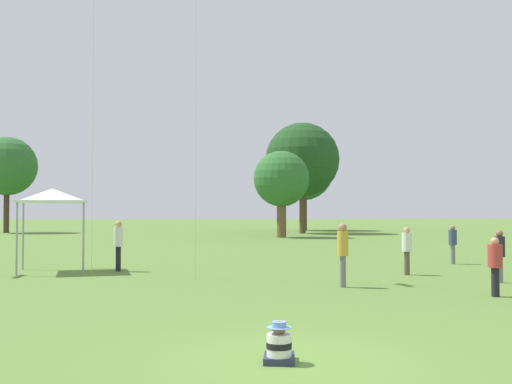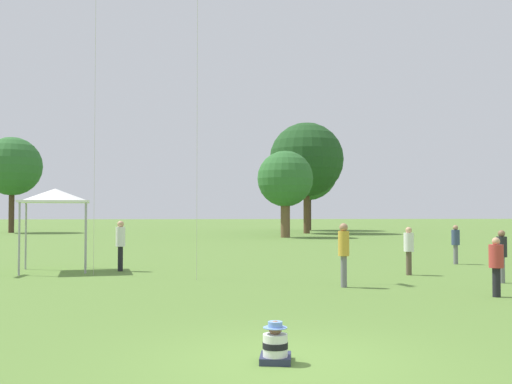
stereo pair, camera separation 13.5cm
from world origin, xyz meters
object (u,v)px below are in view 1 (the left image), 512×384
distant_tree_3 (303,170)px  person_standing_0 (343,248)px  person_standing_1 (118,241)px  distant_tree_2 (7,166)px  person_standing_5 (500,251)px  distant_tree_0 (281,179)px  distant_tree_1 (302,160)px  person_standing_7 (453,241)px  person_standing_3 (407,246)px  seated_toddler (279,346)px  canopy_tent (53,196)px  person_standing_6 (495,262)px

distant_tree_3 → person_standing_0: bearing=-97.9°
person_standing_1 → distant_tree_2: distant_tree_2 is taller
person_standing_5 → person_standing_0: bearing=-67.2°
person_standing_5 → distant_tree_0: bearing=-159.5°
distant_tree_1 → distant_tree_2: bearing=172.5°
person_standing_7 → distant_tree_0: distant_tree_0 is taller
person_standing_3 → distant_tree_2: distant_tree_2 is taller
person_standing_3 → person_standing_7: person_standing_3 is taller
person_standing_5 → distant_tree_1: bearing=-165.1°
person_standing_1 → distant_tree_2: (-16.78, 39.44, 5.55)m
person_standing_1 → person_standing_5: person_standing_1 is taller
person_standing_3 → distant_tree_3: distant_tree_3 is taller
person_standing_7 → distant_tree_0: bearing=-158.9°
person_standing_7 → seated_toddler: bearing=-18.6°
seated_toddler → canopy_tent: canopy_tent is taller
person_standing_1 → person_standing_6: bearing=-84.1°
person_standing_7 → distant_tree_1: size_ratio=0.15×
distant_tree_3 → person_standing_7: bearing=-90.9°
person_standing_0 → distant_tree_0: 32.32m
distant_tree_2 → person_standing_6: bearing=-59.7°
person_standing_1 → distant_tree_0: 28.71m
canopy_tent → distant_tree_3: size_ratio=0.29×
person_standing_7 → canopy_tent: (-15.74, -1.81, 1.76)m
person_standing_3 → distant_tree_3: size_ratio=0.16×
seated_toddler → distant_tree_0: size_ratio=0.09×
person_standing_3 → distant_tree_1: bearing=-121.0°
person_standing_3 → canopy_tent: 12.75m
person_standing_5 → canopy_tent: size_ratio=0.54×
person_standing_7 → distant_tree_1: bearing=-166.5°
seated_toddler → person_standing_7: (9.10, 15.38, 0.72)m
person_standing_6 → canopy_tent: bearing=-52.9°
seated_toddler → distant_tree_2: size_ratio=0.06×
person_standing_3 → person_standing_7: (3.29, 3.94, -0.02)m
seated_toddler → distant_tree_3: (9.75, 57.79, 6.51)m
person_standing_3 → canopy_tent: canopy_tent is taller
person_standing_5 → distant_tree_0: (-2.81, 31.38, 3.83)m
seated_toddler → person_standing_6: size_ratio=0.40×
person_standing_0 → canopy_tent: bearing=140.5°
person_standing_6 → distant_tree_0: bearing=-111.1°
person_standing_1 → canopy_tent: bearing=128.6°
person_standing_3 → distant_tree_2: bearing=-84.4°
person_standing_6 → distant_tree_1: distant_tree_1 is taller
distant_tree_3 → distant_tree_2: bearing=-171.0°
person_standing_5 → person_standing_7: size_ratio=1.00×
person_standing_3 → person_standing_7: bearing=-157.2°
distant_tree_1 → distant_tree_2: 29.53m
person_standing_3 → person_standing_6: 5.30m
person_standing_3 → person_standing_6: (0.52, -5.27, -0.09)m
person_standing_5 → distant_tree_1: distant_tree_1 is taller
seated_toddler → distant_tree_0: distant_tree_0 is taller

